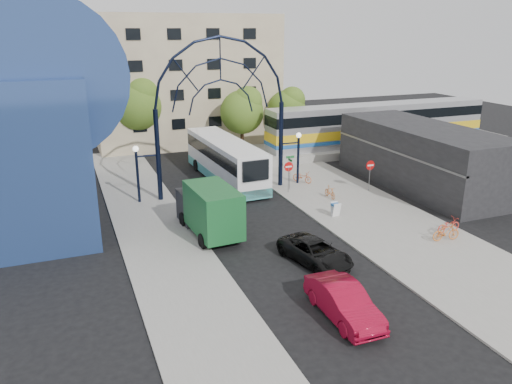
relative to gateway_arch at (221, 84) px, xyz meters
name	(u,v)px	position (x,y,z in m)	size (l,w,h in m)	color
ground	(301,267)	(0.00, -14.00, -8.56)	(120.00, 120.00, 0.00)	black
sidewalk_east	(381,222)	(8.00, -10.00, -8.50)	(8.00, 56.00, 0.12)	gray
plaza_west	(162,243)	(-6.50, -8.00, -8.50)	(5.00, 50.00, 0.12)	gray
gateway_arch	(221,84)	(0.00, 0.00, 0.00)	(13.64, 0.44, 12.10)	black
stop_sign	(289,169)	(4.80, -2.00, -6.56)	(0.80, 0.07, 2.50)	slate
do_not_enter_sign	(370,168)	(11.00, -4.00, -6.58)	(0.76, 0.07, 2.48)	slate
street_name_sign	(290,165)	(5.20, -1.40, -6.43)	(0.70, 0.70, 2.80)	slate
sandwich_board	(336,208)	(5.60, -8.02, -7.81)	(0.55, 0.61, 0.99)	white
commercial_block_east	(422,156)	(16.00, -4.00, -6.06)	(6.00, 16.00, 5.00)	black
apartment_block	(182,79)	(2.00, 20.97, -1.55)	(20.00, 12.10, 14.00)	tan
train_platform	(377,146)	(20.00, 8.00, -8.16)	(32.00, 5.00, 0.80)	gray
train_car	(379,124)	(20.00, 8.00, -5.66)	(25.10, 3.05, 4.20)	#B7B7BC
tree_north_a	(243,110)	(6.12, 11.93, -3.95)	(4.48, 4.48, 7.00)	#382314
tree_north_b	(138,103)	(-3.88, 15.93, -3.29)	(5.12, 5.12, 8.00)	#382314
tree_north_c	(288,107)	(12.12, 13.93, -4.28)	(4.16, 4.16, 6.50)	#382314
city_bus	(225,160)	(1.28, 3.27, -6.70)	(3.48, 13.04, 3.55)	white
green_truck	(208,209)	(-3.37, -7.52, -6.89)	(2.87, 6.73, 3.33)	black
black_suv	(315,252)	(0.96, -13.76, -7.89)	(2.22, 4.81, 1.34)	black
red_sedan	(344,302)	(-0.46, -19.17, -7.76)	(1.69, 4.84, 1.59)	maroon
bike_near_a	(302,177)	(7.04, 0.00, -7.95)	(0.64, 1.84, 0.96)	orange
bike_near_b	(330,192)	(7.20, -4.43, -7.98)	(0.43, 1.52, 0.92)	#CE6829
bike_far_a	(449,225)	(10.86, -13.19, -7.96)	(0.63, 1.80, 0.95)	red
bike_far_b	(446,232)	(9.77, -14.20, -7.89)	(0.51, 1.80, 1.08)	orange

